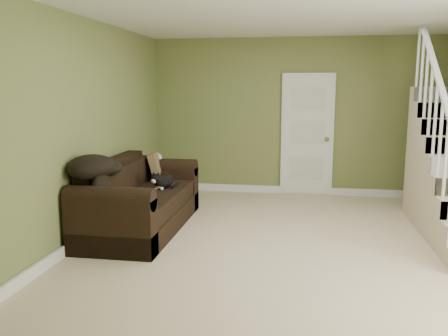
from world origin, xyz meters
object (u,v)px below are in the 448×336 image
(side_table, at_px, (156,188))
(cat, at_px, (163,181))
(banana, at_px, (129,201))
(sofa, at_px, (138,203))

(side_table, distance_m, cat, 0.88)
(cat, relative_size, banana, 2.87)
(sofa, height_order, banana, sofa)
(sofa, height_order, cat, sofa)
(side_table, relative_size, banana, 4.44)
(cat, bearing_deg, side_table, 129.66)
(banana, bearing_deg, side_table, 79.57)
(sofa, xyz_separation_m, banana, (0.11, -0.60, 0.17))
(sofa, distance_m, side_table, 1.02)
(sofa, relative_size, cat, 4.22)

